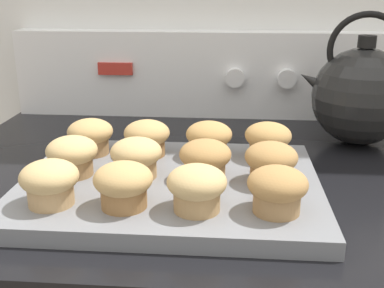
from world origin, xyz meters
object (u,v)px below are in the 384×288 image
(muffin_r2_c0, at_px, (90,136))
(muffin_r1_c0, at_px, (72,155))
(muffin_pan, at_px, (171,186))
(muffin_r0_c3, at_px, (277,189))
(muffin_r2_c1, at_px, (147,137))
(muffin_r1_c2, at_px, (205,159))
(tea_kettle, at_px, (360,95))
(muffin_r1_c1, at_px, (136,157))
(muffin_r0_c0, at_px, (50,182))
(muffin_r0_c1, at_px, (123,184))
(muffin_r1_c3, at_px, (271,162))
(muffin_r0_c2, at_px, (197,187))
(muffin_r2_c3, at_px, (268,139))
(muffin_r2_c2, at_px, (209,138))

(muffin_r2_c0, bearing_deg, muffin_r1_c0, -90.18)
(muffin_pan, distance_m, muffin_r0_c3, 0.16)
(muffin_r2_c0, relative_size, muffin_r2_c1, 1.00)
(muffin_pan, distance_m, muffin_r1_c2, 0.06)
(muffin_r1_c2, xyz_separation_m, tea_kettle, (0.25, 0.24, 0.04))
(tea_kettle, bearing_deg, muffin_r2_c0, -160.40)
(tea_kettle, bearing_deg, muffin_r1_c1, -145.24)
(muffin_r0_c0, height_order, muffin_r1_c0, same)
(muffin_pan, height_order, muffin_r1_c0, muffin_r1_c0)
(muffin_r0_c1, bearing_deg, muffin_pan, 64.30)
(muffin_r2_c1, xyz_separation_m, tea_kettle, (0.34, 0.15, 0.04))
(muffin_r1_c1, height_order, muffin_r1_c3, same)
(muffin_r1_c2, bearing_deg, muffin_r1_c3, -2.02)
(muffin_r0_c2, bearing_deg, muffin_r1_c1, 133.19)
(muffin_r0_c1, height_order, muffin_r1_c2, same)
(muffin_r1_c2, distance_m, muffin_r2_c3, 0.12)
(muffin_r2_c0, height_order, muffin_r2_c3, same)
(muffin_r2_c2, height_order, muffin_r2_c3, same)
(muffin_r0_c2, height_order, tea_kettle, tea_kettle)
(muffin_pan, relative_size, muffin_r2_c1, 5.76)
(muffin_r1_c3, bearing_deg, muffin_r0_c0, -161.42)
(muffin_r2_c3, xyz_separation_m, tea_kettle, (0.17, 0.15, 0.04))
(muffin_r0_c3, relative_size, muffin_r1_c0, 1.00)
(muffin_pan, bearing_deg, muffin_r0_c2, -65.23)
(muffin_r2_c2, bearing_deg, muffin_r0_c1, -116.75)
(muffin_r1_c2, distance_m, muffin_r2_c2, 0.09)
(muffin_r1_c2, relative_size, muffin_r2_c0, 1.00)
(muffin_r0_c0, relative_size, muffin_r1_c2, 1.00)
(muffin_r0_c3, bearing_deg, muffin_r0_c1, -179.68)
(muffin_pan, relative_size, muffin_r2_c0, 5.76)
(tea_kettle, bearing_deg, muffin_r1_c0, -150.96)
(muffin_r1_c1, bearing_deg, muffin_r1_c0, -179.72)
(muffin_pan, relative_size, muffin_r0_c0, 5.76)
(muffin_r0_c1, height_order, muffin_r2_c0, same)
(muffin_pan, distance_m, muffin_r1_c1, 0.06)
(muffin_r1_c3, relative_size, muffin_r2_c0, 1.00)
(muffin_r1_c1, distance_m, muffin_r2_c0, 0.12)
(muffin_r0_c2, relative_size, tea_kettle, 0.30)
(muffin_r1_c1, bearing_deg, muffin_r1_c2, -0.49)
(muffin_r2_c3, relative_size, tea_kettle, 0.30)
(muffin_r1_c3, bearing_deg, muffin_r2_c2, 133.17)
(muffin_pan, height_order, muffin_r0_c3, muffin_r0_c3)
(muffin_r1_c3, height_order, tea_kettle, tea_kettle)
(muffin_r0_c2, distance_m, tea_kettle, 0.42)
(muffin_pan, xyz_separation_m, muffin_r1_c1, (-0.05, 0.00, 0.04))
(muffin_r0_c3, relative_size, muffin_r1_c2, 1.00)
(muffin_r0_c0, bearing_deg, muffin_r2_c3, 34.38)
(muffin_r0_c0, xyz_separation_m, muffin_r1_c0, (-0.00, 0.09, 0.00))
(muffin_r0_c3, xyz_separation_m, tea_kettle, (0.17, 0.33, 0.04))
(muffin_r0_c3, distance_m, muffin_r1_c3, 0.09)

